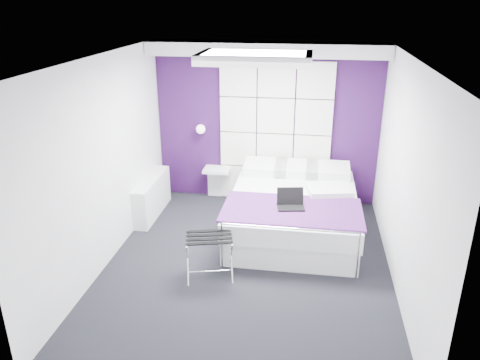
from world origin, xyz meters
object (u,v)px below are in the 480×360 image
object	(u,v)px
radiator	(152,196)
luggage_rack	(209,256)
nightstand	(217,170)
wall_lamp	(201,128)
laptop	(291,202)
bed	(293,211)

from	to	relation	value
radiator	luggage_rack	distance (m)	2.02
luggage_rack	nightstand	bearing A→B (deg)	84.66
wall_lamp	nightstand	world-z (taller)	wall_lamp
radiator	laptop	world-z (taller)	laptop
nightstand	luggage_rack	size ratio (longest dim) A/B	0.79
wall_lamp	nightstand	distance (m)	0.73
radiator	luggage_rack	bearing A→B (deg)	-51.39
wall_lamp	laptop	size ratio (longest dim) A/B	0.43
luggage_rack	radiator	bearing A→B (deg)	114.28
radiator	laptop	bearing A→B (deg)	-18.78
bed	laptop	bearing A→B (deg)	-92.27
wall_lamp	luggage_rack	world-z (taller)	wall_lamp
luggage_rack	wall_lamp	bearing A→B (deg)	90.56
wall_lamp	laptop	xyz separation A→B (m)	(1.55, -1.51, -0.53)
wall_lamp	bed	size ratio (longest dim) A/B	0.07
luggage_rack	laptop	world-z (taller)	laptop
wall_lamp	radiator	distance (m)	1.35
radiator	nightstand	size ratio (longest dim) A/B	2.75
wall_lamp	bed	world-z (taller)	wall_lamp
luggage_rack	laptop	distance (m)	1.32
wall_lamp	luggage_rack	distance (m)	2.60
radiator	nightstand	world-z (taller)	radiator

